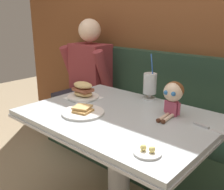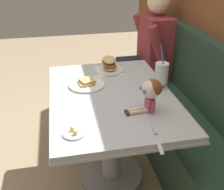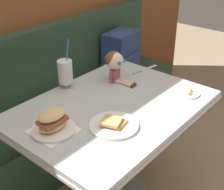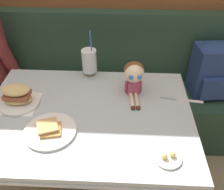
{
  "view_description": "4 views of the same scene",
  "coord_description": "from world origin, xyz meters",
  "px_view_note": "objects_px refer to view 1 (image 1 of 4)",
  "views": [
    {
      "loc": [
        0.92,
        -0.92,
        1.3
      ],
      "look_at": [
        -0.03,
        0.14,
        0.86
      ],
      "focal_mm": 41.83,
      "sensor_mm": 36.0,
      "label": 1
    },
    {
      "loc": [
        1.54,
        -0.13,
        1.59
      ],
      "look_at": [
        0.05,
        0.17,
        0.76
      ],
      "focal_mm": 43.49,
      "sensor_mm": 36.0,
      "label": 2
    },
    {
      "loc": [
        -1.17,
        -0.81,
        1.65
      ],
      "look_at": [
        -0.03,
        0.16,
        0.82
      ],
      "focal_mm": 51.05,
      "sensor_mm": 36.0,
      "label": 3
    },
    {
      "loc": [
        0.18,
        -0.79,
        1.63
      ],
      "look_at": [
        0.13,
        0.25,
        0.81
      ],
      "focal_mm": 40.27,
      "sensor_mm": 36.0,
      "label": 4
    }
  ],
  "objects_px": {
    "sandwich_plate": "(83,92)",
    "diner_patron": "(88,74)",
    "butter_knife": "(207,128)",
    "seated_doll": "(173,94)",
    "toast_plate": "(83,112)",
    "butter_saucer": "(147,152)",
    "milkshake_glass": "(150,85)"
  },
  "relations": [
    {
      "from": "seated_doll",
      "to": "diner_patron",
      "type": "xyz_separation_m",
      "value": [
        -1.13,
        0.4,
        -0.13
      ]
    },
    {
      "from": "sandwich_plate",
      "to": "seated_doll",
      "type": "height_order",
      "value": "seated_doll"
    },
    {
      "from": "butter_knife",
      "to": "diner_patron",
      "type": "height_order",
      "value": "diner_patron"
    },
    {
      "from": "sandwich_plate",
      "to": "seated_doll",
      "type": "bearing_deg",
      "value": 11.26
    },
    {
      "from": "toast_plate",
      "to": "seated_doll",
      "type": "xyz_separation_m",
      "value": [
        0.4,
        0.32,
        0.12
      ]
    },
    {
      "from": "butter_saucer",
      "to": "diner_patron",
      "type": "height_order",
      "value": "diner_patron"
    },
    {
      "from": "milkshake_glass",
      "to": "butter_knife",
      "type": "xyz_separation_m",
      "value": [
        0.5,
        -0.21,
        -0.09
      ]
    },
    {
      "from": "butter_knife",
      "to": "diner_patron",
      "type": "xyz_separation_m",
      "value": [
        -1.36,
        0.44,
        -0.0
      ]
    },
    {
      "from": "butter_saucer",
      "to": "diner_patron",
      "type": "xyz_separation_m",
      "value": [
        -1.28,
        0.85,
        -0.01
      ]
    },
    {
      "from": "butter_knife",
      "to": "seated_doll",
      "type": "height_order",
      "value": "seated_doll"
    },
    {
      "from": "milkshake_glass",
      "to": "butter_knife",
      "type": "height_order",
      "value": "milkshake_glass"
    },
    {
      "from": "butter_saucer",
      "to": "diner_patron",
      "type": "distance_m",
      "value": 1.53
    },
    {
      "from": "butter_knife",
      "to": "seated_doll",
      "type": "bearing_deg",
      "value": 169.46
    },
    {
      "from": "seated_doll",
      "to": "butter_saucer",
      "type": "bearing_deg",
      "value": -72.57
    },
    {
      "from": "butter_saucer",
      "to": "butter_knife",
      "type": "relative_size",
      "value": 0.51
    },
    {
      "from": "butter_knife",
      "to": "seated_doll",
      "type": "xyz_separation_m",
      "value": [
        -0.23,
        0.04,
        0.12
      ]
    },
    {
      "from": "butter_saucer",
      "to": "butter_knife",
      "type": "xyz_separation_m",
      "value": [
        0.09,
        0.41,
        -0.0
      ]
    },
    {
      "from": "milkshake_glass",
      "to": "toast_plate",
      "type": "bearing_deg",
      "value": -105.34
    },
    {
      "from": "milkshake_glass",
      "to": "butter_saucer",
      "type": "distance_m",
      "value": 0.75
    },
    {
      "from": "butter_saucer",
      "to": "diner_patron",
      "type": "relative_size",
      "value": 0.15
    },
    {
      "from": "sandwich_plate",
      "to": "butter_saucer",
      "type": "relative_size",
      "value": 1.83
    },
    {
      "from": "seated_doll",
      "to": "milkshake_glass",
      "type": "bearing_deg",
      "value": 147.97
    },
    {
      "from": "sandwich_plate",
      "to": "milkshake_glass",
      "type": "bearing_deg",
      "value": 39.34
    },
    {
      "from": "seated_doll",
      "to": "toast_plate",
      "type": "bearing_deg",
      "value": -140.99
    },
    {
      "from": "milkshake_glass",
      "to": "butter_saucer",
      "type": "bearing_deg",
      "value": -56.65
    },
    {
      "from": "toast_plate",
      "to": "sandwich_plate",
      "type": "xyz_separation_m",
      "value": [
        -0.22,
        0.2,
        0.03
      ]
    },
    {
      "from": "sandwich_plate",
      "to": "toast_plate",
      "type": "bearing_deg",
      "value": -42.61
    },
    {
      "from": "butter_knife",
      "to": "butter_saucer",
      "type": "bearing_deg",
      "value": -101.78
    },
    {
      "from": "milkshake_glass",
      "to": "sandwich_plate",
      "type": "xyz_separation_m",
      "value": [
        -0.35,
        -0.29,
        -0.05
      ]
    },
    {
      "from": "sandwich_plate",
      "to": "diner_patron",
      "type": "height_order",
      "value": "diner_patron"
    },
    {
      "from": "seated_doll",
      "to": "diner_patron",
      "type": "distance_m",
      "value": 1.21
    },
    {
      "from": "butter_saucer",
      "to": "sandwich_plate",
      "type": "bearing_deg",
      "value": 156.5
    }
  ]
}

